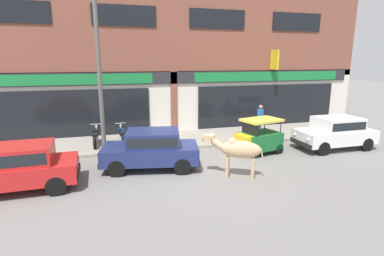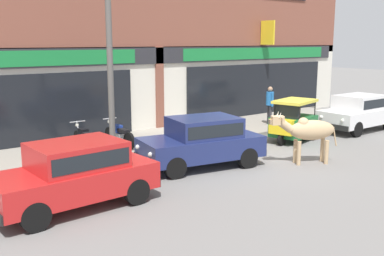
{
  "view_description": "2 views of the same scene",
  "coord_description": "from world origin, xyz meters",
  "px_view_note": "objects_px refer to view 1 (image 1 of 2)",
  "views": [
    {
      "loc": [
        -3.45,
        -10.4,
        4.01
      ],
      "look_at": [
        -0.24,
        1.0,
        1.29
      ],
      "focal_mm": 28.0,
      "sensor_mm": 36.0,
      "label": 1
    },
    {
      "loc": [
        -10.01,
        -9.57,
        3.61
      ],
      "look_at": [
        -1.83,
        1.0,
        1.02
      ],
      "focal_mm": 42.0,
      "sensor_mm": 36.0,
      "label": 2
    }
  ],
  "objects_px": {
    "car_0": "(18,166)",
    "car_1": "(151,148)",
    "motorcycle_1": "(122,136)",
    "utility_pole": "(100,77)",
    "cow": "(238,149)",
    "car_2": "(336,131)",
    "motorcycle_0": "(96,137)",
    "auto_rickshaw": "(258,139)",
    "pedestrian": "(260,117)"
  },
  "relations": [
    {
      "from": "auto_rickshaw",
      "to": "motorcycle_1",
      "type": "height_order",
      "value": "auto_rickshaw"
    },
    {
      "from": "car_0",
      "to": "auto_rickshaw",
      "type": "height_order",
      "value": "auto_rickshaw"
    },
    {
      "from": "cow",
      "to": "motorcycle_0",
      "type": "bearing_deg",
      "value": 133.79
    },
    {
      "from": "car_0",
      "to": "car_1",
      "type": "height_order",
      "value": "same"
    },
    {
      "from": "motorcycle_0",
      "to": "car_0",
      "type": "bearing_deg",
      "value": -117.0
    },
    {
      "from": "motorcycle_0",
      "to": "cow",
      "type": "bearing_deg",
      "value": -46.21
    },
    {
      "from": "pedestrian",
      "to": "motorcycle_0",
      "type": "bearing_deg",
      "value": 177.05
    },
    {
      "from": "auto_rickshaw",
      "to": "motorcycle_1",
      "type": "bearing_deg",
      "value": 154.6
    },
    {
      "from": "cow",
      "to": "motorcycle_1",
      "type": "relative_size",
      "value": 1.07
    },
    {
      "from": "car_0",
      "to": "pedestrian",
      "type": "relative_size",
      "value": 2.29
    },
    {
      "from": "car_2",
      "to": "motorcycle_0",
      "type": "distance_m",
      "value": 11.0
    },
    {
      "from": "cow",
      "to": "car_0",
      "type": "relative_size",
      "value": 0.53
    },
    {
      "from": "car_0",
      "to": "motorcycle_1",
      "type": "relative_size",
      "value": 2.02
    },
    {
      "from": "car_0",
      "to": "motorcycle_0",
      "type": "bearing_deg",
      "value": 63.0
    },
    {
      "from": "pedestrian",
      "to": "utility_pole",
      "type": "bearing_deg",
      "value": -174.58
    },
    {
      "from": "auto_rickshaw",
      "to": "car_2",
      "type": "bearing_deg",
      "value": -4.45
    },
    {
      "from": "car_1",
      "to": "motorcycle_0",
      "type": "height_order",
      "value": "car_1"
    },
    {
      "from": "motorcycle_0",
      "to": "utility_pole",
      "type": "bearing_deg",
      "value": -71.93
    },
    {
      "from": "car_0",
      "to": "cow",
      "type": "bearing_deg",
      "value": -6.8
    },
    {
      "from": "car_2",
      "to": "utility_pole",
      "type": "height_order",
      "value": "utility_pole"
    },
    {
      "from": "pedestrian",
      "to": "utility_pole",
      "type": "relative_size",
      "value": 0.25
    },
    {
      "from": "cow",
      "to": "utility_pole",
      "type": "bearing_deg",
      "value": 138.93
    },
    {
      "from": "pedestrian",
      "to": "car_2",
      "type": "bearing_deg",
      "value": -47.78
    },
    {
      "from": "motorcycle_1",
      "to": "car_1",
      "type": "bearing_deg",
      "value": -74.31
    },
    {
      "from": "car_0",
      "to": "utility_pole",
      "type": "bearing_deg",
      "value": 50.39
    },
    {
      "from": "auto_rickshaw",
      "to": "motorcycle_0",
      "type": "xyz_separation_m",
      "value": [
        -6.83,
        2.78,
        -0.13
      ]
    },
    {
      "from": "motorcycle_0",
      "to": "motorcycle_1",
      "type": "relative_size",
      "value": 1.0
    },
    {
      "from": "utility_pole",
      "to": "car_0",
      "type": "bearing_deg",
      "value": -129.61
    },
    {
      "from": "car_2",
      "to": "motorcycle_1",
      "type": "distance_m",
      "value": 9.85
    },
    {
      "from": "car_0",
      "to": "car_2",
      "type": "relative_size",
      "value": 1.01
    },
    {
      "from": "car_2",
      "to": "motorcycle_1",
      "type": "xyz_separation_m",
      "value": [
        -9.38,
        2.97,
        -0.28
      ]
    },
    {
      "from": "car_1",
      "to": "auto_rickshaw",
      "type": "xyz_separation_m",
      "value": [
        4.73,
        0.6,
        -0.15
      ]
    },
    {
      "from": "car_2",
      "to": "motorcycle_0",
      "type": "xyz_separation_m",
      "value": [
        -10.56,
        3.07,
        -0.28
      ]
    },
    {
      "from": "car_2",
      "to": "car_0",
      "type": "bearing_deg",
      "value": -174.88
    },
    {
      "from": "car_0",
      "to": "motorcycle_1",
      "type": "bearing_deg",
      "value": 51.06
    },
    {
      "from": "motorcycle_1",
      "to": "utility_pole",
      "type": "height_order",
      "value": "utility_pole"
    },
    {
      "from": "motorcycle_0",
      "to": "car_2",
      "type": "bearing_deg",
      "value": -16.19
    },
    {
      "from": "motorcycle_1",
      "to": "car_2",
      "type": "bearing_deg",
      "value": -17.58
    },
    {
      "from": "pedestrian",
      "to": "cow",
      "type": "bearing_deg",
      "value": -125.86
    },
    {
      "from": "motorcycle_1",
      "to": "pedestrian",
      "type": "relative_size",
      "value": 1.13
    },
    {
      "from": "cow",
      "to": "motorcycle_0",
      "type": "relative_size",
      "value": 1.07
    },
    {
      "from": "auto_rickshaw",
      "to": "pedestrian",
      "type": "relative_size",
      "value": 1.34
    },
    {
      "from": "motorcycle_1",
      "to": "pedestrian",
      "type": "xyz_separation_m",
      "value": [
        6.98,
        -0.33,
        0.6
      ]
    },
    {
      "from": "utility_pole",
      "to": "cow",
      "type": "bearing_deg",
      "value": -41.07
    },
    {
      "from": "cow",
      "to": "motorcycle_0",
      "type": "height_order",
      "value": "cow"
    },
    {
      "from": "auto_rickshaw",
      "to": "motorcycle_0",
      "type": "bearing_deg",
      "value": 157.88
    },
    {
      "from": "cow",
      "to": "motorcycle_0",
      "type": "xyz_separation_m",
      "value": [
        -4.83,
        5.04,
        -0.48
      ]
    },
    {
      "from": "cow",
      "to": "car_0",
      "type": "distance_m",
      "value": 7.02
    },
    {
      "from": "car_1",
      "to": "utility_pole",
      "type": "xyz_separation_m",
      "value": [
        -1.72,
        2.22,
        2.48
      ]
    },
    {
      "from": "car_2",
      "to": "auto_rickshaw",
      "type": "height_order",
      "value": "auto_rickshaw"
    }
  ]
}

